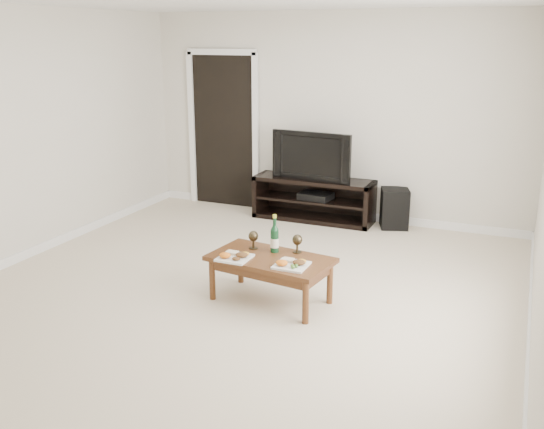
{
  "coord_description": "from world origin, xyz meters",
  "views": [
    {
      "loc": [
        2.33,
        -4.63,
        2.29
      ],
      "look_at": [
        0.21,
        0.32,
        0.7
      ],
      "focal_mm": 40.0,
      "sensor_mm": 36.0,
      "label": 1
    }
  ],
  "objects": [
    {
      "name": "floor",
      "position": [
        0.0,
        0.0,
        0.0
      ],
      "size": [
        5.5,
        5.5,
        0.0
      ],
      "primitive_type": "plane",
      "color": "beige",
      "rests_on": "ground"
    },
    {
      "name": "back_wall",
      "position": [
        0.0,
        2.77,
        1.3
      ],
      "size": [
        5.0,
        0.04,
        2.6
      ],
      "primitive_type": "cube",
      "color": "silver",
      "rests_on": "ground"
    },
    {
      "name": "doorway",
      "position": [
        -1.55,
        2.73,
        1.02
      ],
      "size": [
        0.9,
        0.02,
        2.05
      ],
      "primitive_type": "cube",
      "color": "black",
      "rests_on": "ground"
    },
    {
      "name": "media_console",
      "position": [
        -0.14,
        2.5,
        0.28
      ],
      "size": [
        1.55,
        0.45,
        0.55
      ],
      "primitive_type": "cube",
      "color": "black",
      "rests_on": "ground"
    },
    {
      "name": "television",
      "position": [
        -0.14,
        2.5,
        0.85
      ],
      "size": [
        1.07,
        0.24,
        0.61
      ],
      "primitive_type": "imported",
      "rotation": [
        0.0,
        0.0,
        -0.1
      ],
      "color": "black",
      "rests_on": "media_console"
    },
    {
      "name": "av_receiver",
      "position": [
        -0.11,
        2.48,
        0.33
      ],
      "size": [
        0.43,
        0.34,
        0.08
      ],
      "primitive_type": "cube",
      "rotation": [
        0.0,
        0.0,
        -0.1
      ],
      "color": "black",
      "rests_on": "media_console"
    },
    {
      "name": "subwoofer",
      "position": [
        0.89,
        2.58,
        0.24
      ],
      "size": [
        0.41,
        0.41,
        0.49
      ],
      "primitive_type": "cube",
      "rotation": [
        0.0,
        0.0,
        0.33
      ],
      "color": "black",
      "rests_on": "ground"
    },
    {
      "name": "coffee_table",
      "position": [
        0.34,
        -0.03,
        0.21
      ],
      "size": [
        1.13,
        0.72,
        0.42
      ],
      "primitive_type": "cube",
      "rotation": [
        0.0,
        0.0,
        -0.13
      ],
      "color": "brown",
      "rests_on": "ground"
    },
    {
      "name": "plate_left",
      "position": [
        0.07,
        -0.19,
        0.45
      ],
      "size": [
        0.27,
        0.27,
        0.07
      ],
      "primitive_type": "cube",
      "color": "white",
      "rests_on": "coffee_table"
    },
    {
      "name": "plate_right",
      "position": [
        0.59,
        -0.17,
        0.45
      ],
      "size": [
        0.27,
        0.27,
        0.07
      ],
      "primitive_type": "cube",
      "color": "white",
      "rests_on": "coffee_table"
    },
    {
      "name": "wine_bottle",
      "position": [
        0.32,
        0.11,
        0.59
      ],
      "size": [
        0.07,
        0.07,
        0.35
      ],
      "primitive_type": "cylinder",
      "color": "#0E351B",
      "rests_on": "coffee_table"
    },
    {
      "name": "goblet_left",
      "position": [
        0.11,
        0.11,
        0.51
      ],
      "size": [
        0.09,
        0.09,
        0.17
      ],
      "primitive_type": null,
      "color": "#38301F",
      "rests_on": "coffee_table"
    },
    {
      "name": "goblet_right",
      "position": [
        0.52,
        0.17,
        0.51
      ],
      "size": [
        0.09,
        0.09,
        0.17
      ],
      "primitive_type": null,
      "color": "#38301F",
      "rests_on": "coffee_table"
    }
  ]
}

